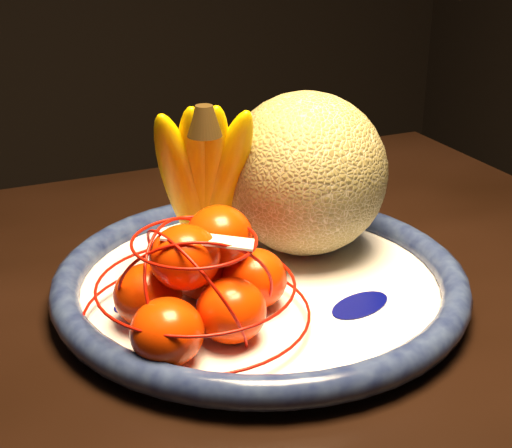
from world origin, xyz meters
name	(u,v)px	position (x,y,z in m)	size (l,w,h in m)	color
fruit_bowl	(260,283)	(0.33, 0.13, 0.71)	(0.38, 0.38, 0.03)	white
cantaloupe	(305,174)	(0.40, 0.18, 0.79)	(0.16, 0.16, 0.16)	olive
banana_bunch	(203,175)	(0.30, 0.19, 0.80)	(0.12, 0.11, 0.18)	#EABD00
mandarin_bag	(200,284)	(0.26, 0.09, 0.75)	(0.25, 0.25, 0.12)	#FF3D06
price_tag	(208,240)	(0.26, 0.07, 0.79)	(0.07, 0.03, 0.00)	white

